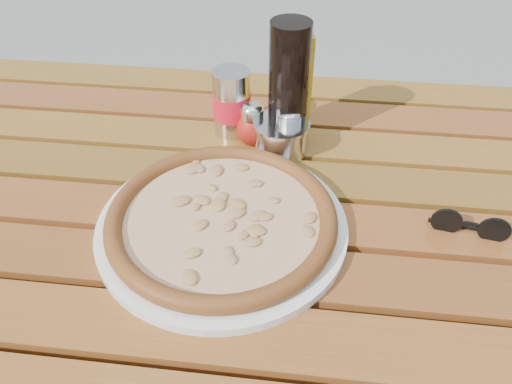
# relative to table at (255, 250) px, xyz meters

# --- Properties ---
(table) EXTENTS (1.40, 0.90, 0.75)m
(table) POSITION_rel_table_xyz_m (0.00, 0.00, 0.00)
(table) COLOR #391A0C
(table) RESTS_ON ground
(plate) EXTENTS (0.45, 0.45, 0.01)m
(plate) POSITION_rel_table_xyz_m (-0.04, -0.03, 0.08)
(plate) COLOR white
(plate) RESTS_ON table
(pizza) EXTENTS (0.44, 0.44, 0.03)m
(pizza) POSITION_rel_table_xyz_m (-0.04, -0.03, 0.10)
(pizza) COLOR beige
(pizza) RESTS_ON plate
(pepper_shaker) EXTENTS (0.05, 0.05, 0.08)m
(pepper_shaker) POSITION_rel_table_xyz_m (-0.03, 0.19, 0.11)
(pepper_shaker) COLOR red
(pepper_shaker) RESTS_ON table
(oregano_shaker) EXTENTS (0.06, 0.06, 0.08)m
(oregano_shaker) POSITION_rel_table_xyz_m (0.04, 0.17, 0.11)
(oregano_shaker) COLOR #353E19
(oregano_shaker) RESTS_ON table
(dark_bottle) EXTENTS (0.08, 0.08, 0.22)m
(dark_bottle) POSITION_rel_table_xyz_m (0.03, 0.20, 0.19)
(dark_bottle) COLOR black
(dark_bottle) RESTS_ON table
(soda_can) EXTENTS (0.09, 0.09, 0.12)m
(soda_can) POSITION_rel_table_xyz_m (-0.07, 0.22, 0.13)
(soda_can) COLOR silver
(soda_can) RESTS_ON table
(olive_oil_cruet) EXTENTS (0.07, 0.07, 0.21)m
(olive_oil_cruet) POSITION_rel_table_xyz_m (0.04, 0.23, 0.17)
(olive_oil_cruet) COLOR gold
(olive_oil_cruet) RESTS_ON table
(parmesan_tin) EXTENTS (0.11, 0.11, 0.07)m
(parmesan_tin) POSITION_rel_table_xyz_m (0.03, 0.17, 0.11)
(parmesan_tin) COLOR silver
(parmesan_tin) RESTS_ON table
(sunglasses) EXTENTS (0.11, 0.04, 0.04)m
(sunglasses) POSITION_rel_table_xyz_m (0.31, -0.00, 0.09)
(sunglasses) COLOR black
(sunglasses) RESTS_ON table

